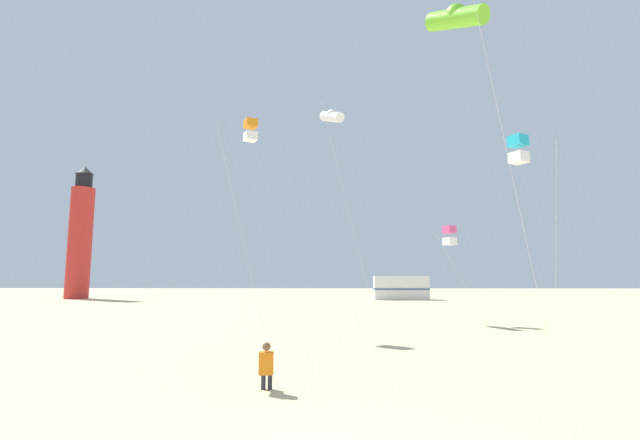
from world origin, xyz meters
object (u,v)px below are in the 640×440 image
kite_flyer_standing (266,365)px  kite_box_orange (250,130)px  kite_tube_lime (456,17)px  kite_tube_white (332,116)px  rv_van_white (401,288)px  lighthouse_distant (80,236)px  kite_box_rainbow (449,236)px  kite_box_cyan (518,150)px

kite_flyer_standing → kite_box_orange: bearing=-82.2°
kite_flyer_standing → kite_tube_lime: size_ratio=0.09×
kite_tube_white → rv_van_white: (8.34, 23.58, -12.63)m
kite_box_orange → rv_van_white: (12.62, 31.80, -8.85)m
kite_flyer_standing → kite_tube_white: kite_tube_white is taller
kite_tube_white → kite_box_orange: size_ratio=1.36×
kite_box_orange → lighthouse_distant: 43.15m
kite_tube_lime → kite_box_rainbow: bearing=77.5°
kite_tube_lime → kite_box_rainbow: size_ratio=2.24×
kite_flyer_standing → kite_box_cyan: bearing=-147.9°
kite_flyer_standing → kite_box_orange: (-2.58, 11.37, 9.62)m
kite_box_cyan → kite_tube_lime: bearing=-140.1°
kite_box_cyan → lighthouse_distant: 54.36m
kite_box_orange → kite_box_cyan: bearing=-20.3°
kite_tube_lime → rv_van_white: kite_tube_lime is taller
kite_tube_lime → lighthouse_distant: bearing=132.0°
kite_flyer_standing → lighthouse_distant: 54.23m
kite_flyer_standing → lighthouse_distant: (-30.02, 44.58, 7.22)m
kite_tube_lime → lighthouse_distant: size_ratio=0.76×
kite_tube_lime → kite_box_orange: bearing=141.4°
kite_flyer_standing → rv_van_white: 44.32m
kite_tube_white → kite_box_rainbow: size_ratio=2.58×
kite_box_rainbow → kite_box_cyan: bearing=-86.0°
kite_tube_lime → kite_box_orange: 11.33m
kite_box_orange → kite_box_rainbow: size_ratio=1.90×
kite_flyer_standing → rv_van_white: rv_van_white is taller
kite_tube_lime → rv_van_white: (3.88, 38.77, -10.70)m
kite_flyer_standing → kite_tube_lime: 13.75m
lighthouse_distant → rv_van_white: (40.05, -1.42, -6.45)m
kite_box_cyan → kite_box_orange: (-11.83, 4.37, 2.37)m
kite_box_rainbow → kite_tube_white: bearing=150.5°
kite_tube_lime → lighthouse_distant: (-36.17, 40.18, -4.26)m
kite_tube_white → kite_box_cyan: kite_tube_white is taller
kite_tube_white → rv_van_white: kite_tube_white is taller
kite_tube_white → kite_box_orange: (-4.28, -8.22, -3.78)m
lighthouse_distant → kite_tube_white: bearing=-38.2°
kite_flyer_standing → kite_box_cyan: kite_box_cyan is taller
kite_box_orange → kite_box_rainbow: bearing=20.9°
kite_tube_lime → kite_box_rainbow: 13.46m
lighthouse_distant → rv_van_white: 40.60m
kite_tube_white → lighthouse_distant: lighthouse_distant is taller
kite_tube_white → kite_flyer_standing: bearing=-95.0°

